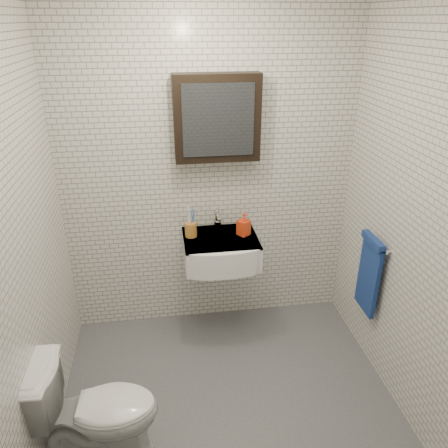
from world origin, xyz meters
The scene contains 9 objects.
ground centered at (0.00, 0.00, 0.01)m, with size 2.20×2.00×0.01m, color #52545B.
room_shell centered at (0.00, 0.00, 1.47)m, with size 2.22×2.02×2.51m.
washbasin centered at (0.05, 0.73, 0.76)m, with size 0.55×0.50×0.20m.
faucet centered at (0.05, 0.93, 0.92)m, with size 0.06×0.20×0.15m.
mirror_cabinet centered at (0.05, 0.93, 1.70)m, with size 0.60×0.15×0.60m.
towel_rail centered at (1.04, 0.35, 0.72)m, with size 0.09×0.30×0.58m.
toothbrush_cup centered at (-0.16, 0.83, 0.91)m, with size 0.11×0.11×0.24m.
soap_bottle centered at (0.23, 0.80, 0.94)m, with size 0.08×0.08×0.18m, color orange.
toilet centered at (-0.80, -0.25, 0.35)m, with size 0.39×0.69×0.70m, color white.
Camera 1 is at (-0.35, -2.09, 2.33)m, focal length 35.00 mm.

